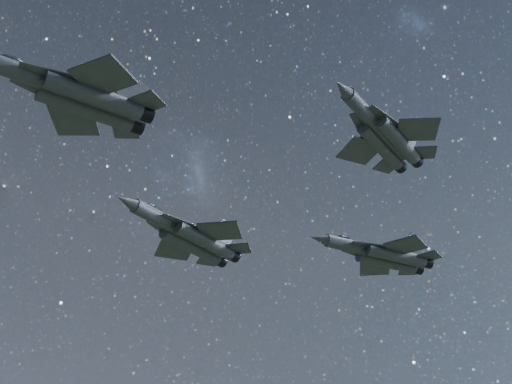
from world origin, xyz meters
TOP-DOWN VIEW (x-y plane):
  - jet_lead at (-20.31, -2.65)m, footprint 19.50×13.77m
  - jet_left at (1.96, 13.68)m, footprint 20.21×13.73m
  - jet_right at (6.02, -16.01)m, footprint 15.93×10.63m
  - jet_slot at (23.07, 1.80)m, footprint 17.88×12.33m

SIDE VIEW (x-z plane):
  - jet_slot at x=23.07m, z-range 144.07..148.56m
  - jet_right at x=6.02m, z-range 145.03..149.07m
  - jet_left at x=1.96m, z-range 144.98..150.06m
  - jet_lead at x=-20.31m, z-range 145.94..150.88m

